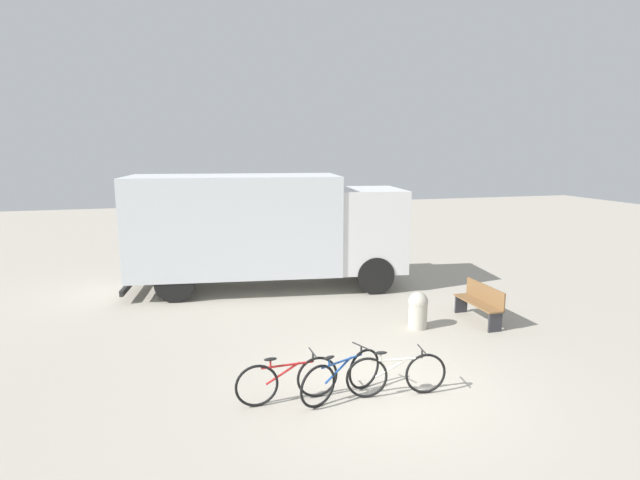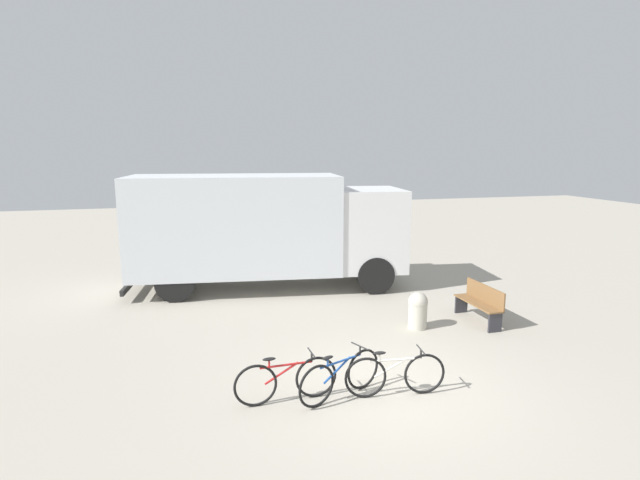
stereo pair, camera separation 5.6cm
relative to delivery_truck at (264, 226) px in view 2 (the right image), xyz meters
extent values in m
plane|color=#A8A091|center=(0.97, -6.93, -1.88)|extent=(60.00, 60.00, 0.00)
cube|color=silver|center=(-0.83, 0.11, 0.08)|extent=(6.25, 3.14, 2.84)
cube|color=silver|center=(3.11, -0.39, -0.13)|extent=(2.23, 2.54, 2.41)
cube|color=black|center=(-3.85, 0.49, -1.58)|extent=(0.39, 2.28, 0.16)
cylinder|color=black|center=(3.24, 0.64, -1.34)|extent=(1.11, 0.41, 1.08)
cylinder|color=black|center=(2.98, -1.43, -1.34)|extent=(1.11, 0.41, 1.08)
cylinder|color=black|center=(-2.34, 1.35, -1.34)|extent=(1.11, 0.41, 1.08)
cylinder|color=black|center=(-2.60, -0.72, -1.34)|extent=(1.11, 0.41, 1.08)
cube|color=brown|center=(4.48, -4.34, -1.41)|extent=(0.41, 1.54, 0.04)
cube|color=brown|center=(4.66, -4.34, -1.20)|extent=(0.04, 1.54, 0.46)
cube|color=#2D2D33|center=(4.48, -5.06, -1.65)|extent=(0.34, 0.05, 0.45)
cube|color=#2D2D33|center=(4.47, -3.62, -1.65)|extent=(0.34, 0.05, 0.45)
torus|color=black|center=(-1.26, -6.96, -1.52)|extent=(0.72, 0.08, 0.72)
torus|color=black|center=(-0.23, -6.92, -1.52)|extent=(0.72, 0.08, 0.72)
cylinder|color=red|center=(-0.75, -6.94, -1.23)|extent=(0.88, 0.07, 0.04)
cylinder|color=red|center=(-0.82, -6.94, -1.37)|extent=(0.58, 0.06, 0.34)
cylinder|color=red|center=(-1.03, -6.95, -1.17)|extent=(0.03, 0.03, 0.12)
ellipsoid|color=black|center=(-1.03, -6.95, -1.09)|extent=(0.22, 0.10, 0.05)
cylinder|color=black|center=(-0.31, -6.92, -1.16)|extent=(0.03, 0.03, 0.15)
cylinder|color=black|center=(-0.31, -6.92, -1.08)|extent=(0.04, 0.44, 0.02)
torus|color=black|center=(-0.31, -7.24, -1.52)|extent=(0.68, 0.33, 0.72)
torus|color=black|center=(0.64, -6.83, -1.52)|extent=(0.68, 0.33, 0.72)
cylinder|color=#1E4C9E|center=(0.16, -7.04, -1.23)|extent=(0.82, 0.38, 0.04)
cylinder|color=#1E4C9E|center=(0.09, -7.07, -1.37)|extent=(0.55, 0.26, 0.34)
cylinder|color=#1E4C9E|center=(-0.10, -7.15, -1.17)|extent=(0.03, 0.03, 0.12)
ellipsoid|color=black|center=(-0.10, -7.15, -1.09)|extent=(0.24, 0.17, 0.05)
cylinder|color=black|center=(0.57, -6.86, -1.16)|extent=(0.03, 0.03, 0.15)
cylinder|color=black|center=(0.57, -6.86, -1.08)|extent=(0.20, 0.41, 0.02)
torus|color=black|center=(0.56, -7.16, -1.52)|extent=(0.72, 0.13, 0.72)
torus|color=black|center=(1.58, -7.28, -1.52)|extent=(0.72, 0.13, 0.72)
cylinder|color=silver|center=(1.07, -7.22, -1.23)|extent=(0.87, 0.14, 0.04)
cylinder|color=silver|center=(1.00, -7.21, -1.37)|extent=(0.58, 0.11, 0.34)
cylinder|color=silver|center=(0.79, -7.19, -1.17)|extent=(0.03, 0.03, 0.12)
ellipsoid|color=black|center=(0.79, -7.19, -1.09)|extent=(0.23, 0.12, 0.05)
cylinder|color=black|center=(1.51, -7.27, -1.16)|extent=(0.03, 0.03, 0.15)
cylinder|color=black|center=(1.51, -7.27, -1.08)|extent=(0.08, 0.44, 0.02)
cylinder|color=#B2AD9E|center=(2.90, -4.34, -1.56)|extent=(0.44, 0.44, 0.63)
sphere|color=#B2AD9E|center=(2.90, -4.34, -1.25)|extent=(0.46, 0.46, 0.46)
camera|label=1|loc=(-2.26, -14.47, 2.26)|focal=28.00mm
camera|label=2|loc=(-2.21, -14.49, 2.26)|focal=28.00mm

